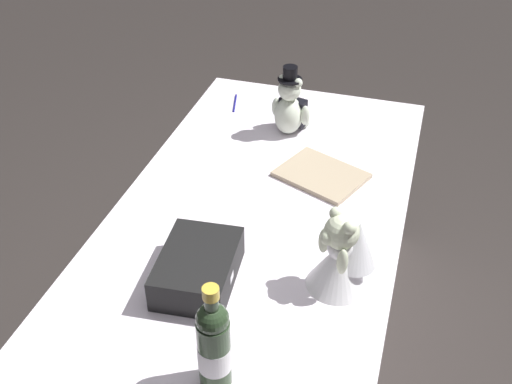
% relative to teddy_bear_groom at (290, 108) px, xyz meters
% --- Properties ---
extents(ground_plane, '(12.00, 12.00, 0.00)m').
position_rel_teddy_bear_groom_xyz_m(ground_plane, '(-0.56, -0.03, -0.83)').
color(ground_plane, '#2D2826').
extents(reception_table, '(1.86, 0.94, 0.73)m').
position_rel_teddy_bear_groom_xyz_m(reception_table, '(-0.56, -0.03, -0.47)').
color(reception_table, white).
rests_on(reception_table, ground_plane).
extents(teddy_bear_groom, '(0.16, 0.16, 0.28)m').
position_rel_teddy_bear_groom_xyz_m(teddy_bear_groom, '(0.00, 0.00, 0.00)').
color(teddy_bear_groom, silver).
rests_on(teddy_bear_groom, reception_table).
extents(teddy_bear_bride, '(0.22, 0.22, 0.25)m').
position_rel_teddy_bear_groom_xyz_m(teddy_bear_bride, '(-0.79, -0.35, 0.01)').
color(teddy_bear_bride, white).
rests_on(teddy_bear_bride, reception_table).
extents(champagne_bottle, '(0.08, 0.08, 0.31)m').
position_rel_teddy_bear_groom_xyz_m(champagne_bottle, '(-1.21, -0.12, 0.03)').
color(champagne_bottle, '#2A3E25').
rests_on(champagne_bottle, reception_table).
extents(signing_pen, '(0.15, 0.04, 0.01)m').
position_rel_teddy_bear_groom_xyz_m(signing_pen, '(0.15, 0.28, -0.10)').
color(signing_pen, navy).
rests_on(signing_pen, reception_table).
extents(gift_case_black, '(0.31, 0.23, 0.10)m').
position_rel_teddy_bear_groom_xyz_m(gift_case_black, '(-0.89, 0.04, -0.05)').
color(gift_case_black, black).
rests_on(gift_case_black, reception_table).
extents(guestbook, '(0.32, 0.35, 0.02)m').
position_rel_teddy_bear_groom_xyz_m(guestbook, '(-0.28, -0.19, -0.10)').
color(guestbook, tan).
rests_on(guestbook, reception_table).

